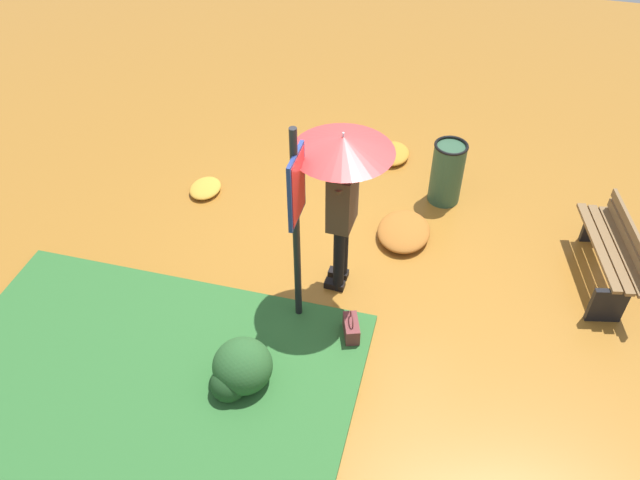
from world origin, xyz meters
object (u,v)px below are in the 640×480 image
person_with_umbrella (343,173)px  handbag (351,329)px  park_bench (612,252)px  info_sign_post (296,209)px  trash_bin (447,172)px

person_with_umbrella → handbag: 1.59m
handbag → person_with_umbrella: bearing=-157.2°
park_bench → handbag: bearing=-58.8°
info_sign_post → park_bench: bearing=113.8°
person_with_umbrella → info_sign_post: size_ratio=0.89×
info_sign_post → trash_bin: (-2.36, 1.24, -1.03)m
info_sign_post → handbag: bearing=74.9°
person_with_umbrella → park_bench: bearing=107.3°
person_with_umbrella → trash_bin: size_ratio=2.45×
person_with_umbrella → trash_bin: person_with_umbrella is taller
trash_bin → person_with_umbrella: bearing=-26.6°
info_sign_post → park_bench: info_sign_post is taller
person_with_umbrella → trash_bin: 2.36m
park_bench → trash_bin: (-0.98, -1.88, 0.02)m
info_sign_post → trash_bin: bearing=152.3°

